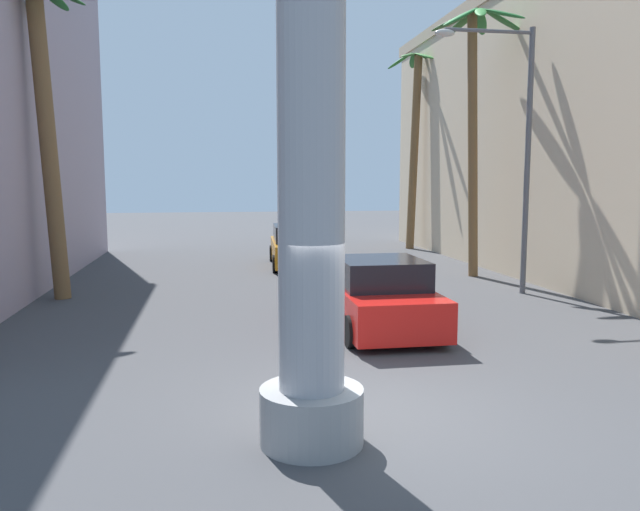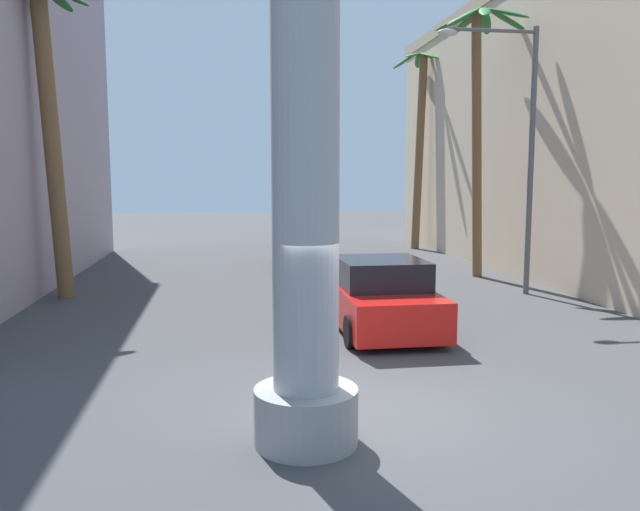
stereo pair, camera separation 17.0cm
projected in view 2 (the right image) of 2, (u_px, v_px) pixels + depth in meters
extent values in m
plane|color=#424244|center=(290.00, 290.00, 18.44)|extent=(93.34, 93.34, 0.00)
cube|color=#C6B293|center=(618.00, 133.00, 21.02)|extent=(7.20, 25.62, 9.63)
cylinder|color=#9E9EA3|center=(305.00, 41.00, 7.15)|extent=(0.80, 0.80, 9.66)
cylinder|color=gray|center=(306.00, 416.00, 7.69)|extent=(1.29, 1.29, 0.70)
cylinder|color=#59595E|center=(531.00, 163.00, 17.46)|extent=(0.16, 0.16, 7.41)
cylinder|color=#59595E|center=(492.00, 30.00, 16.84)|extent=(2.53, 0.10, 0.10)
ellipsoid|color=beige|center=(448.00, 33.00, 16.66)|extent=(0.56, 0.28, 0.20)
cylinder|color=black|center=(324.00, 299.00, 15.42)|extent=(0.22, 0.64, 0.64)
cylinder|color=black|center=(395.00, 297.00, 15.69)|extent=(0.22, 0.64, 0.64)
cylinder|color=black|center=(351.00, 332.00, 12.09)|extent=(0.22, 0.64, 0.64)
cylinder|color=black|center=(441.00, 328.00, 12.36)|extent=(0.22, 0.64, 0.64)
cube|color=red|center=(376.00, 301.00, 13.86)|extent=(1.93, 4.85, 0.80)
cube|color=black|center=(381.00, 273.00, 13.42)|extent=(1.77, 2.04, 0.60)
cylinder|color=black|center=(277.00, 253.00, 25.10)|extent=(0.26, 0.65, 0.64)
cylinder|color=black|center=(318.00, 253.00, 25.26)|extent=(0.26, 0.65, 0.64)
cylinder|color=black|center=(279.00, 264.00, 21.96)|extent=(0.26, 0.65, 0.64)
cylinder|color=black|center=(326.00, 263.00, 22.12)|extent=(0.26, 0.65, 0.64)
cube|color=#BF7214|center=(300.00, 251.00, 23.58)|extent=(2.01, 4.63, 0.80)
cube|color=black|center=(300.00, 233.00, 23.50)|extent=(1.75, 2.58, 0.60)
cylinder|color=brown|center=(419.00, 153.00, 29.22)|extent=(0.66, 0.43, 9.01)
ellipsoid|color=#24672D|center=(434.00, 58.00, 28.82)|extent=(1.35, 0.57, 0.56)
ellipsoid|color=#24642D|center=(419.00, 61.00, 29.49)|extent=(0.67, 1.36, 0.55)
ellipsoid|color=#28712D|center=(405.00, 61.00, 29.06)|extent=(1.24, 0.90, 0.78)
ellipsoid|color=#32652D|center=(413.00, 55.00, 28.27)|extent=(1.17, 1.22, 0.45)
ellipsoid|color=#30772D|center=(430.00, 56.00, 28.28)|extent=(0.90, 1.33, 0.55)
cylinder|color=brown|center=(53.00, 149.00, 16.76)|extent=(0.79, 0.47, 8.18)
ellipsoid|color=#30772D|center=(38.00, 1.00, 16.61)|extent=(0.81, 1.18, 0.64)
cylinder|color=brown|center=(477.00, 148.00, 20.57)|extent=(0.63, 0.37, 8.59)
ellipsoid|color=#2C662D|center=(508.00, 20.00, 20.01)|extent=(1.51, 0.45, 0.85)
ellipsoid|color=#25682D|center=(485.00, 22.00, 20.68)|extent=(1.07, 1.58, 0.55)
ellipsoid|color=#31652D|center=(465.00, 23.00, 20.62)|extent=(0.92, 1.58, 0.67)
ellipsoid|color=#325C2D|center=(458.00, 20.00, 20.30)|extent=(1.48, 1.22, 0.62)
ellipsoid|color=#1F6B2D|center=(465.00, 16.00, 19.52)|extent=(1.52, 0.91, 0.83)
ellipsoid|color=#29742D|center=(485.00, 11.00, 19.14)|extent=(0.89, 1.58, 0.71)
ellipsoid|color=#21692D|center=(507.00, 13.00, 19.37)|extent=(1.23, 1.47, 0.66)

